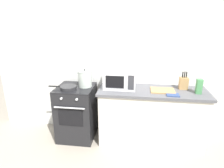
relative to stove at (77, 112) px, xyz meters
name	(u,v)px	position (x,y,z in m)	size (l,w,h in m)	color
ground_plane	(89,160)	(0.35, -0.60, -0.46)	(10.00, 10.00, 0.00)	#9E9384
back_wall	(117,63)	(0.65, 0.37, 0.79)	(4.40, 0.10, 2.50)	silver
lower_cabinet_right	(151,118)	(1.25, 0.02, -0.02)	(1.64, 0.56, 0.88)	beige
countertop_right	(153,91)	(1.25, 0.02, 0.44)	(1.70, 0.60, 0.04)	#59595E
stove	(77,112)	(0.00, 0.00, 0.00)	(0.60, 0.64, 0.92)	black
stock_pot	(85,79)	(0.16, 0.06, 0.59)	(0.31, 0.23, 0.29)	silver
frying_pan	(68,88)	(-0.08, -0.11, 0.48)	(0.46, 0.26, 0.05)	#28282B
microwave	(120,79)	(0.73, 0.08, 0.61)	(0.50, 0.37, 0.30)	white
cutting_board	(163,90)	(1.40, 0.00, 0.47)	(0.36, 0.26, 0.02)	tan
knife_block	(184,83)	(1.73, 0.14, 0.56)	(0.13, 0.10, 0.28)	tan
pasta_box	(199,86)	(1.91, -0.03, 0.57)	(0.08, 0.08, 0.22)	#4C9356
oven_mitt	(173,95)	(1.52, -0.16, 0.47)	(0.18, 0.14, 0.02)	#33477A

